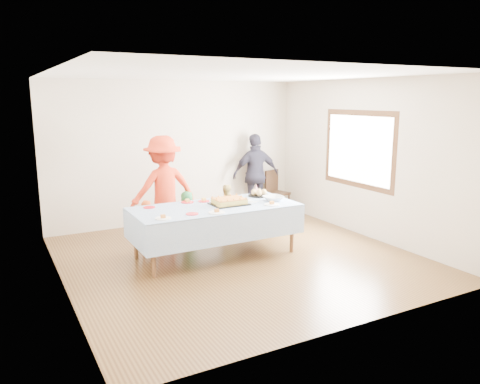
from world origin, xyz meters
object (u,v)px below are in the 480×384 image
object	(u,v)px
party_table	(215,210)
dining_chair	(275,189)
birthday_cake	(229,202)
adult_left	(163,188)

from	to	relation	value
party_table	dining_chair	size ratio (longest dim) A/B	2.80
party_table	dining_chair	distance (m)	2.99
birthday_cake	party_table	bearing A→B (deg)	178.02
party_table	birthday_cake	xyz separation A→B (m)	(0.23, -0.01, 0.10)
party_table	adult_left	size ratio (longest dim) A/B	1.41
birthday_cake	dining_chair	world-z (taller)	dining_chair
birthday_cake	adult_left	world-z (taller)	adult_left
party_table	dining_chair	xyz separation A→B (m)	(2.29, 1.90, -0.23)
party_table	adult_left	world-z (taller)	adult_left
adult_left	dining_chair	bearing A→B (deg)	-167.60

